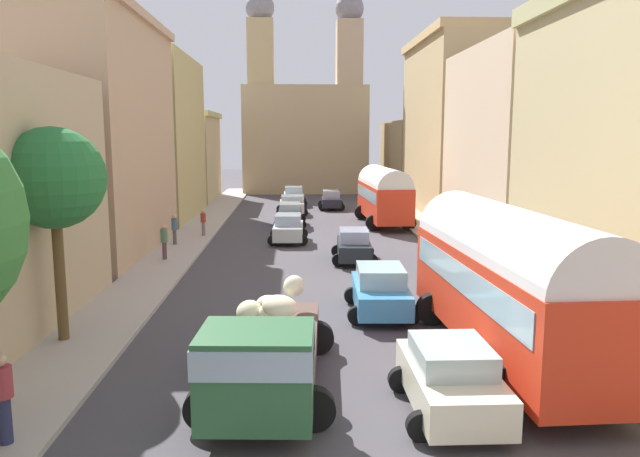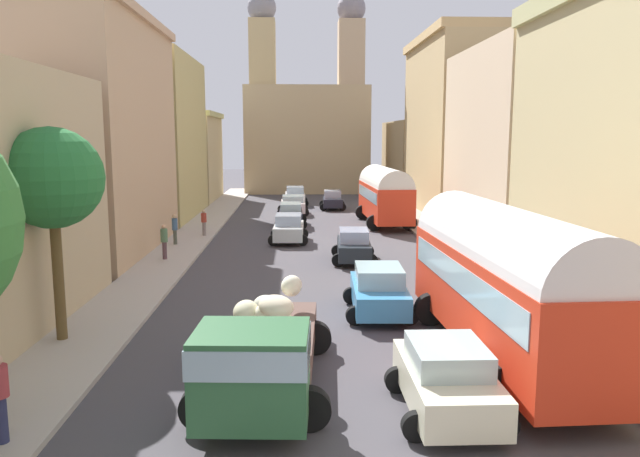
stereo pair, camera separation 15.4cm
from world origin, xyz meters
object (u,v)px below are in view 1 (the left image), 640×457
Objects in this scene: car_5 at (380,290)px; car_7 at (331,200)px; pedestrian_0 at (164,241)px; pedestrian_1 at (3,396)px; car_4 at (451,379)px; cargo_truck_0 at (266,350)px; car_2 at (292,205)px; car_6 at (354,246)px; car_1 at (290,215)px; parked_bus_1 at (384,193)px; parked_bus_0 at (507,276)px; car_0 at (288,228)px; pedestrian_3 at (203,222)px; pedestrian_4 at (174,228)px; car_3 at (294,196)px.

car_7 is at bearing 89.63° from car_5.
pedestrian_0 is 0.95× the size of pedestrian_1.
car_4 is at bearing -86.54° from car_5.
car_7 is at bearing 84.15° from cargo_truck_0.
car_2 is 35.35m from pedestrian_1.
pedestrian_0 is at bearing 178.25° from car_6.
cargo_truck_0 is 2.01× the size of car_4.
car_5 is at bearing -81.23° from car_1.
parked_bus_1 is 2.12× the size of car_1.
car_5 reaches higher than car_4.
pedestrian_1 is at bearing -172.54° from car_4.
parked_bus_0 reaches higher than cargo_truck_0.
pedestrian_1 is (-4.85, -2.06, -0.09)m from cargo_truck_0.
car_0 is 2.05× the size of pedestrian_0.
pedestrian_3 is 0.93× the size of pedestrian_4.
car_3 is 32.55m from car_5.
car_2 is at bearing 138.03° from parked_bus_1.
car_2 is 33.96m from car_4.
pedestrian_3 is (0.83, 6.91, -0.08)m from pedestrian_0.
car_0 is at bearing 99.58° from car_4.
car_6 is 2.08× the size of pedestrian_0.
car_4 is at bearing -125.37° from parked_bus_0.
car_1 is 9.56m from pedestrian_4.
car_3 is (-5.63, 36.64, -1.45)m from parked_bus_0.
cargo_truck_0 is 4.18× the size of pedestrian_4.
parked_bus_0 is 2.65× the size of car_4.
car_6 is (2.82, -23.84, -0.03)m from car_3.
cargo_truck_0 is 2.02× the size of car_7.
car_7 is at bearing -42.99° from car_3.
car_4 is 8.90m from pedestrian_1.
pedestrian_1 is at bearing -102.87° from car_0.
car_0 is at bearing 89.08° from cargo_truck_0.
pedestrian_4 reaches higher than car_2.
pedestrian_4 is at bearing -130.26° from car_1.
car_4 is 0.99× the size of car_6.
car_3 is (0.32, 18.35, 0.02)m from car_0.
parked_bus_0 is at bearing -90.93° from parked_bus_1.
car_4 is 0.93× the size of car_5.
car_5 is 2.39× the size of pedestrian_3.
parked_bus_0 reaches higher than pedestrian_4.
car_3 is 2.17× the size of pedestrian_0.
parked_bus_0 is 6.79m from cargo_truck_0.
pedestrian_3 is at bearing 117.39° from car_5.
parked_bus_1 reaches higher than pedestrian_3.
car_4 is 2.08× the size of pedestrian_4.
pedestrian_0 is 6.96m from pedestrian_3.
car_1 is 2.30× the size of pedestrian_0.
car_3 is at bearing 88.86° from car_1.
car_7 is 39.15m from pedestrian_1.
pedestrian_1 is 1.14× the size of pedestrian_3.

